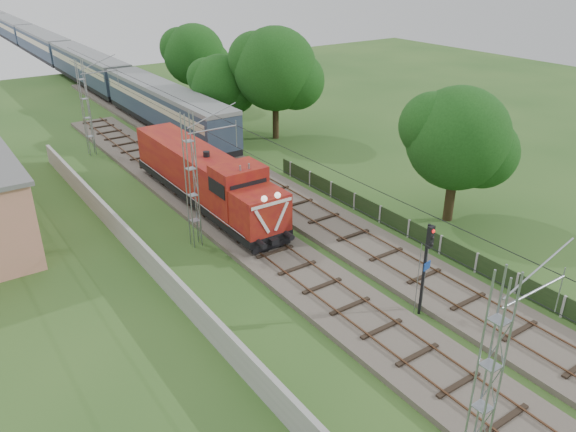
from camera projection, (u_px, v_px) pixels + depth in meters
ground at (371, 328)px, 25.92m from camera, size 140.00×140.00×0.00m
track_main at (286, 262)px, 31.06m from camera, size 4.20×70.00×0.45m
track_side at (244, 174)px, 43.31m from camera, size 4.20×80.00×0.45m
catenary at (192, 181)px, 31.62m from camera, size 3.31×70.00×8.00m
boundary_wall at (139, 250)px, 31.20m from camera, size 0.25×40.00×1.50m
fence at (441, 245)px, 32.01m from camera, size 0.12×32.00×1.20m
locomotive at (205, 177)px, 37.29m from camera, size 2.92×16.67×4.23m
coach_rake at (42, 43)px, 88.97m from camera, size 3.21×120.08×3.71m
signal_post at (427, 254)px, 25.51m from camera, size 0.52×0.41×4.78m
tree_a at (459, 139)px, 34.18m from camera, size 6.68×6.36×8.66m
tree_b at (276, 70)px, 49.79m from camera, size 7.75×7.38×10.05m
tree_c at (221, 85)px, 51.84m from camera, size 5.71×5.44×7.40m
tree_d at (195, 56)px, 60.82m from camera, size 6.90×6.57×8.95m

